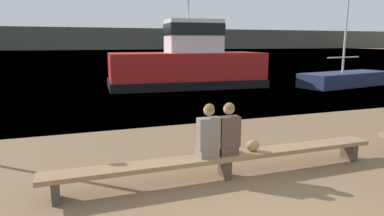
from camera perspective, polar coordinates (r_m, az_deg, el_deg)
water_surface at (r=130.18m, az=-18.99°, el=9.14°), size 240.00×240.00×0.00m
far_shoreline at (r=135.39m, az=-19.14°, el=10.85°), size 600.00×12.00×7.91m
bench_main at (r=6.72m, az=5.50°, el=-8.39°), size 6.74×0.46×0.46m
person_left at (r=6.42m, az=2.76°, el=-4.25°), size 0.42×0.37×1.03m
person_right at (r=6.58m, az=6.04°, el=-3.92°), size 0.42×0.37×1.02m
shopping_bag at (r=6.94m, az=10.13°, el=-6.16°), size 0.28×0.19×0.23m
tugboat_red at (r=20.30m, az=-0.78°, el=7.06°), size 9.23×4.36×6.46m
moored_sailboat at (r=22.72m, az=24.16°, el=4.48°), size 6.56×3.13×6.12m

